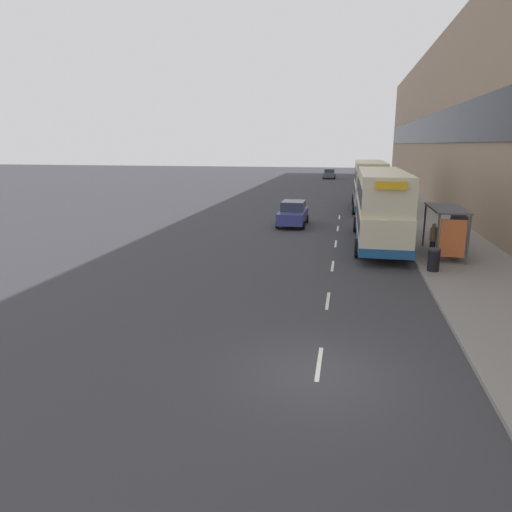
# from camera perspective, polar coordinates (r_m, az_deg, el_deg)

# --- Properties ---
(ground_plane) EXTENTS (220.00, 220.00, 0.00)m
(ground_plane) POSITION_cam_1_polar(r_m,az_deg,el_deg) (12.29, 7.72, -14.39)
(ground_plane) COLOR #38383D
(pavement) EXTENTS (5.00, 93.00, 0.14)m
(pavement) POSITION_cam_1_polar(r_m,az_deg,el_deg) (50.02, 18.18, 6.55)
(pavement) COLOR gray
(pavement) RESTS_ON ground_plane
(terrace_facade) EXTENTS (3.10, 93.00, 16.47)m
(terrace_facade) POSITION_cam_1_polar(r_m,az_deg,el_deg) (50.39, 23.56, 15.48)
(terrace_facade) COLOR #9E846B
(terrace_facade) RESTS_ON ground_plane
(lane_mark_0) EXTENTS (0.12, 2.00, 0.01)m
(lane_mark_0) POSITION_cam_1_polar(r_m,az_deg,el_deg) (12.79, 7.90, -13.17)
(lane_mark_0) COLOR silver
(lane_mark_0) RESTS_ON ground_plane
(lane_mark_1) EXTENTS (0.12, 2.00, 0.01)m
(lane_mark_1) POSITION_cam_1_polar(r_m,az_deg,el_deg) (17.59, 8.97, -5.54)
(lane_mark_1) COLOR silver
(lane_mark_1) RESTS_ON ground_plane
(lane_mark_2) EXTENTS (0.12, 2.00, 0.01)m
(lane_mark_2) POSITION_cam_1_polar(r_m,az_deg,el_deg) (22.57, 9.56, -1.23)
(lane_mark_2) COLOR silver
(lane_mark_2) RESTS_ON ground_plane
(lane_mark_3) EXTENTS (0.12, 2.00, 0.01)m
(lane_mark_3) POSITION_cam_1_polar(r_m,az_deg,el_deg) (27.64, 9.93, 1.52)
(lane_mark_3) COLOR silver
(lane_mark_3) RESTS_ON ground_plane
(lane_mark_4) EXTENTS (0.12, 2.00, 0.01)m
(lane_mark_4) POSITION_cam_1_polar(r_m,az_deg,el_deg) (32.74, 10.19, 3.41)
(lane_mark_4) COLOR silver
(lane_mark_4) RESTS_ON ground_plane
(lane_mark_5) EXTENTS (0.12, 2.00, 0.01)m
(lane_mark_5) POSITION_cam_1_polar(r_m,az_deg,el_deg) (37.88, 10.38, 4.79)
(lane_mark_5) COLOR silver
(lane_mark_5) RESTS_ON ground_plane
(bus_shelter) EXTENTS (1.60, 4.20, 2.48)m
(bus_shelter) POSITION_cam_1_polar(r_m,az_deg,el_deg) (25.31, 23.14, 3.81)
(bus_shelter) COLOR #4C4C51
(bus_shelter) RESTS_ON ground_plane
(double_decker_bus_near) EXTENTS (2.85, 11.28, 4.30)m
(double_decker_bus_near) POSITION_cam_1_polar(r_m,az_deg,el_deg) (27.62, 15.31, 6.03)
(double_decker_bus_near) COLOR beige
(double_decker_bus_near) RESTS_ON ground_plane
(double_decker_bus_ahead) EXTENTS (2.85, 10.51, 4.30)m
(double_decker_bus_ahead) POSITION_cam_1_polar(r_m,az_deg,el_deg) (42.61, 13.98, 8.68)
(double_decker_bus_ahead) COLOR beige
(double_decker_bus_ahead) RESTS_ON ground_plane
(car_0) EXTENTS (2.07, 4.10, 1.65)m
(car_0) POSITION_cam_1_polar(r_m,az_deg,el_deg) (81.26, 9.15, 10.12)
(car_0) COLOR #4C5156
(car_0) RESTS_ON ground_plane
(car_1) EXTENTS (2.04, 4.53, 1.76)m
(car_1) POSITION_cam_1_polar(r_m,az_deg,el_deg) (33.51, 4.64, 5.32)
(car_1) COLOR navy
(car_1) RESTS_ON ground_plane
(pedestrian_at_shelter) EXTENTS (0.34, 0.34, 1.73)m
(pedestrian_at_shelter) POSITION_cam_1_polar(r_m,az_deg,el_deg) (25.09, 21.24, 1.92)
(pedestrian_at_shelter) COLOR #23232D
(pedestrian_at_shelter) RESTS_ON ground_plane
(litter_bin) EXTENTS (0.55, 0.55, 1.05)m
(litter_bin) POSITION_cam_1_polar(r_m,az_deg,el_deg) (22.30, 21.34, -0.42)
(litter_bin) COLOR black
(litter_bin) RESTS_ON ground_plane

